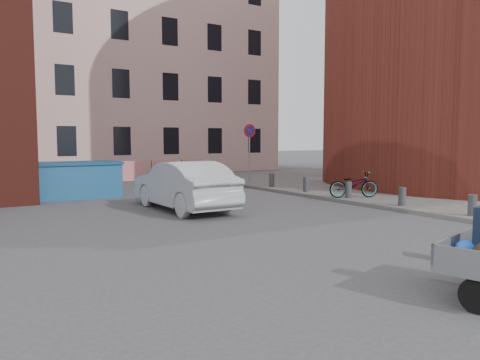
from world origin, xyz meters
TOP-DOWN VIEW (x-y plane):
  - ground at (0.00, 0.00)m, footprint 120.00×120.00m
  - sidewalk at (10.00, 4.00)m, footprint 9.00×24.00m
  - building_pink at (6.00, 22.00)m, footprint 16.00×8.00m
  - no_parking_sign at (6.00, 9.48)m, footprint 0.60×0.09m
  - bollards at (6.00, 3.40)m, footprint 0.22×9.02m
  - barriers at (4.20, 15.00)m, footprint 4.70×0.18m
  - dumpster at (-1.58, 9.34)m, footprint 3.11×1.65m
  - silver_car at (0.47, 4.68)m, footprint 1.58×4.42m
  - bicycle at (6.20, 3.37)m, footprint 1.78×1.24m

SIDE VIEW (x-z plane):
  - ground at x=0.00m, z-range 0.00..0.00m
  - sidewalk at x=10.00m, z-range 0.00..0.12m
  - bollards at x=6.00m, z-range 0.12..0.67m
  - barriers at x=4.20m, z-range 0.00..1.00m
  - bicycle at x=6.20m, z-range 0.12..1.01m
  - dumpster at x=-1.58m, z-range 0.00..1.30m
  - silver_car at x=0.47m, z-range 0.00..1.45m
  - no_parking_sign at x=6.00m, z-range 0.69..3.34m
  - building_pink at x=6.00m, z-range 0.00..14.00m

